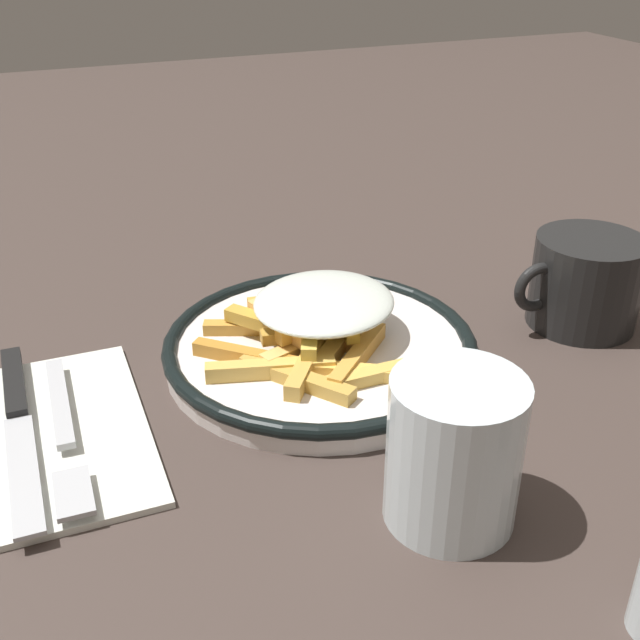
# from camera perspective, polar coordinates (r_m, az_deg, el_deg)

# --- Properties ---
(ground_plane) EXTENTS (2.60, 2.60, 0.00)m
(ground_plane) POSITION_cam_1_polar(r_m,az_deg,el_deg) (0.62, 0.00, -3.00)
(ground_plane) COLOR #41342F
(plate) EXTENTS (0.25, 0.25, 0.02)m
(plate) POSITION_cam_1_polar(r_m,az_deg,el_deg) (0.62, 0.00, -2.04)
(plate) COLOR silver
(plate) RESTS_ON ground_plane
(fries_heap) EXTENTS (0.18, 0.18, 0.04)m
(fries_heap) POSITION_cam_1_polar(r_m,az_deg,el_deg) (0.60, -0.15, -0.07)
(fries_heap) COLOR #D9B94F
(fries_heap) RESTS_ON plate
(napkin) EXTENTS (0.17, 0.20, 0.01)m
(napkin) POSITION_cam_1_polar(r_m,az_deg,el_deg) (0.57, -20.89, -8.07)
(napkin) COLOR silver
(napkin) RESTS_ON ground_plane
(fork) EXTENTS (0.02, 0.18, 0.01)m
(fork) POSITION_cam_1_polar(r_m,az_deg,el_deg) (0.55, -18.08, -7.68)
(fork) COLOR silver
(fork) RESTS_ON napkin
(knife) EXTENTS (0.02, 0.21, 0.01)m
(knife) POSITION_cam_1_polar(r_m,az_deg,el_deg) (0.58, -21.13, -6.38)
(knife) COLOR black
(knife) RESTS_ON napkin
(water_glass) EXTENTS (0.08, 0.08, 0.09)m
(water_glass) POSITION_cam_1_polar(r_m,az_deg,el_deg) (0.46, 9.69, -9.38)
(water_glass) COLOR silver
(water_glass) RESTS_ON ground_plane
(coffee_mug) EXTENTS (0.12, 0.09, 0.08)m
(coffee_mug) POSITION_cam_1_polar(r_m,az_deg,el_deg) (0.70, 18.67, 2.64)
(coffee_mug) COLOR black
(coffee_mug) RESTS_ON ground_plane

